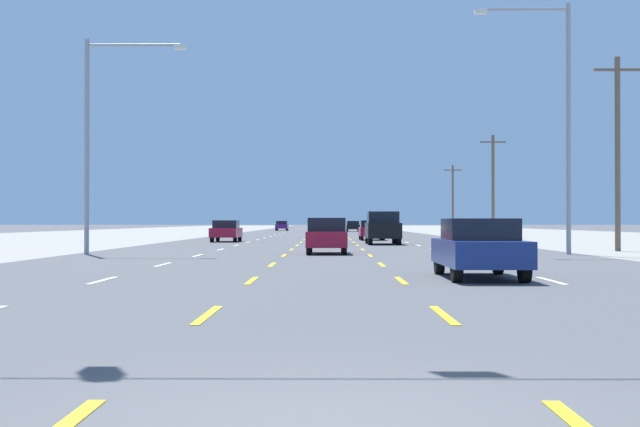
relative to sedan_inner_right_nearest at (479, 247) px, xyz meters
name	(u,v)px	position (x,y,z in m)	size (l,w,h in m)	color
ground_plane	(327,238)	(-3.73, 50.54, -0.76)	(572.00, 572.00, 0.00)	#4C4C4F
lot_apron_left	(28,238)	(-28.48, 50.54, -0.75)	(28.00, 440.00, 0.01)	gray
lot_apron_right	(629,238)	(21.02, 50.54, -0.75)	(28.00, 440.00, 0.01)	gray
lane_markings	(328,232)	(-3.73, 89.04, -0.75)	(10.64, 227.60, 0.01)	white
sedan_inner_right_nearest	(479,247)	(0.00, 0.00, 0.00)	(1.80, 4.50, 1.46)	navy
hatchback_center_turn_near	(327,236)	(-3.75, 16.10, 0.03)	(1.72, 3.90, 1.54)	maroon
suv_inner_right_mid	(383,227)	(-0.37, 31.64, 0.27)	(1.98, 4.90, 1.98)	black
sedan_far_left_midfar	(226,231)	(-10.64, 38.14, 0.00)	(1.80, 4.50, 1.46)	maroon
sedan_inner_right_far	(372,230)	(-0.45, 43.53, 0.00)	(1.80, 4.50, 1.46)	maroon
sedan_far_right_farther	(386,227)	(3.23, 83.45, 0.00)	(1.80, 4.50, 1.46)	silver
sedan_inner_right_farthest	(353,226)	(-0.28, 98.14, 0.00)	(1.80, 4.50, 1.46)	black
hatchback_far_right_distant_a	(377,226)	(3.35, 103.09, 0.03)	(1.72, 3.90, 1.54)	#235B2D
sedan_far_left_distant_b	(282,226)	(-10.59, 109.38, 0.00)	(1.80, 4.50, 1.46)	#4C196B
streetlight_left_row_0	(98,128)	(-13.41, 15.36, 4.57)	(4.31, 0.26, 9.10)	gray
streetlight_right_row_0	(559,110)	(6.04, 15.36, 5.30)	(4.04, 0.26, 10.57)	gray
utility_pole_right_row_0	(618,150)	(9.78, 19.30, 3.96)	(2.20, 0.26, 9.05)	brown
utility_pole_right_row_1	(493,184)	(10.25, 52.44, 3.78)	(2.20, 0.26, 8.69)	brown
utility_pole_right_row_2	(453,197)	(11.65, 86.00, 3.58)	(2.20, 0.26, 8.29)	brown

